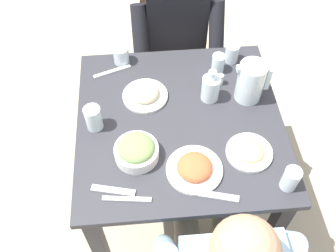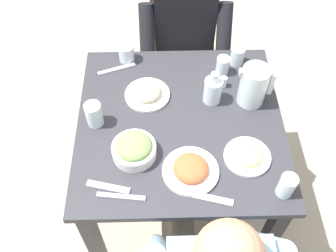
{
  "view_description": "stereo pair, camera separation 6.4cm",
  "coord_description": "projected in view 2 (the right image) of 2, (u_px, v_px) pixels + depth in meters",
  "views": [
    {
      "loc": [
        -0.14,
        -1.02,
        2.05
      ],
      "look_at": [
        -0.05,
        -0.01,
        0.71
      ],
      "focal_mm": 41.28,
      "sensor_mm": 36.0,
      "label": 1
    },
    {
      "loc": [
        -0.08,
        -1.02,
        2.05
      ],
      "look_at": [
        -0.05,
        -0.01,
        0.71
      ],
      "focal_mm": 41.28,
      "sensor_mm": 36.0,
      "label": 2
    }
  ],
  "objects": [
    {
      "name": "plate_fries",
      "position": [
        247.0,
        156.0,
        1.55
      ],
      "size": [
        0.19,
        0.19,
        0.04
      ],
      "color": "white",
      "rests_on": "dining_table"
    },
    {
      "name": "chair_far",
      "position": [
        182.0,
        42.0,
        2.35
      ],
      "size": [
        0.4,
        0.4,
        0.86
      ],
      "color": "brown",
      "rests_on": "ground_plane"
    },
    {
      "name": "plate_beans",
      "position": [
        147.0,
        93.0,
        1.74
      ],
      "size": [
        0.2,
        0.2,
        0.06
      ],
      "color": "white",
      "rests_on": "dining_table"
    },
    {
      "name": "water_pitcher",
      "position": [
        253.0,
        85.0,
        1.66
      ],
      "size": [
        0.16,
        0.12,
        0.19
      ],
      "color": "silver",
      "rests_on": "dining_table"
    },
    {
      "name": "fork_near",
      "position": [
        108.0,
        187.0,
        1.47
      ],
      "size": [
        0.17,
        0.07,
        0.01
      ],
      "primitive_type": "cube",
      "rotation": [
        0.0,
        0.0,
        -0.24
      ],
      "color": "silver",
      "rests_on": "dining_table"
    },
    {
      "name": "fork_far",
      "position": [
        211.0,
        198.0,
        1.44
      ],
      "size": [
        0.17,
        0.07,
        0.01
      ],
      "primitive_type": "cube",
      "rotation": [
        0.0,
        0.0,
        -0.26
      ],
      "color": "silver",
      "rests_on": "dining_table"
    },
    {
      "name": "water_glass_far_right",
      "position": [
        287.0,
        186.0,
        1.42
      ],
      "size": [
        0.06,
        0.06,
        0.1
      ],
      "primitive_type": "cylinder",
      "color": "silver",
      "rests_on": "dining_table"
    },
    {
      "name": "plate_rice_curry",
      "position": [
        191.0,
        169.0,
        1.5
      ],
      "size": [
        0.22,
        0.22,
        0.06
      ],
      "color": "white",
      "rests_on": "dining_table"
    },
    {
      "name": "water_glass_near_left",
      "position": [
        126.0,
        53.0,
        1.86
      ],
      "size": [
        0.07,
        0.07,
        0.09
      ],
      "primitive_type": "cylinder",
      "color": "silver",
      "rests_on": "dining_table"
    },
    {
      "name": "knife_far",
      "position": [
        121.0,
        196.0,
        1.45
      ],
      "size": [
        0.19,
        0.04,
        0.01
      ],
      "primitive_type": "cube",
      "rotation": [
        0.0,
        0.0,
        -0.12
      ],
      "color": "silver",
      "rests_on": "dining_table"
    },
    {
      "name": "water_glass_center",
      "position": [
        94.0,
        114.0,
        1.62
      ],
      "size": [
        0.07,
        0.07,
        0.11
      ],
      "primitive_type": "cylinder",
      "color": "silver",
      "rests_on": "dining_table"
    },
    {
      "name": "diner_far",
      "position": [
        184.0,
        46.0,
        2.12
      ],
      "size": [
        0.48,
        0.53,
        1.15
      ],
      "color": "black",
      "rests_on": "ground_plane"
    },
    {
      "name": "salt_shaker",
      "position": [
        224.0,
        82.0,
        1.77
      ],
      "size": [
        0.03,
        0.03,
        0.05
      ],
      "color": "white",
      "rests_on": "dining_table"
    },
    {
      "name": "dining_table",
      "position": [
        180.0,
        137.0,
        1.77
      ],
      "size": [
        0.89,
        0.89,
        0.73
      ],
      "color": "#2D2D33",
      "rests_on": "ground_plane"
    },
    {
      "name": "water_glass_by_pitcher",
      "position": [
        237.0,
        56.0,
        1.85
      ],
      "size": [
        0.07,
        0.07,
        0.09
      ],
      "primitive_type": "cylinder",
      "color": "silver",
      "rests_on": "dining_table"
    },
    {
      "name": "salad_bowl",
      "position": [
        134.0,
        149.0,
        1.53
      ],
      "size": [
        0.18,
        0.18,
        0.09
      ],
      "color": "white",
      "rests_on": "dining_table"
    },
    {
      "name": "knife_near",
      "position": [
        117.0,
        69.0,
        1.85
      ],
      "size": [
        0.18,
        0.08,
        0.01
      ],
      "primitive_type": "cube",
      "rotation": [
        0.0,
        0.0,
        0.34
      ],
      "color": "silver",
      "rests_on": "dining_table"
    },
    {
      "name": "water_glass_near_right",
      "position": [
        223.0,
        65.0,
        1.81
      ],
      "size": [
        0.06,
        0.06,
        0.09
      ],
      "primitive_type": "cylinder",
      "color": "silver",
      "rests_on": "dining_table"
    },
    {
      "name": "oil_carafe",
      "position": [
        213.0,
        91.0,
        1.7
      ],
      "size": [
        0.08,
        0.08,
        0.16
      ],
      "color": "silver",
      "rests_on": "dining_table"
    },
    {
      "name": "ground_plane",
      "position": [
        177.0,
        197.0,
        2.25
      ],
      "size": [
        8.0,
        8.0,
        0.0
      ],
      "primitive_type": "plane",
      "color": "tan"
    }
  ]
}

